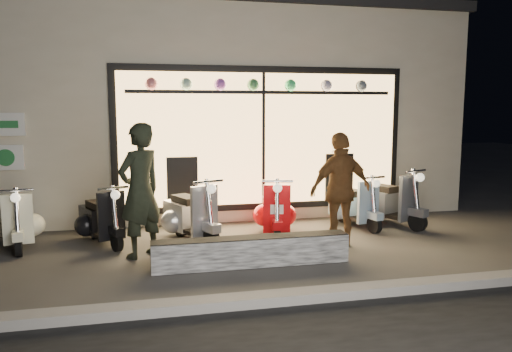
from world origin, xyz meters
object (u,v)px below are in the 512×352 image
Objects in this scene: graffiti_barrier at (252,251)px; woman at (341,190)px; scooter_red at (275,211)px; man at (140,191)px; scooter_silver at (188,215)px.

woman reaches higher than graffiti_barrier.
scooter_red is 2.44m from man.
scooter_red is 0.71× the size of man.
scooter_silver is at bearing -32.70° from woman.
scooter_silver reaches higher than graffiti_barrier.
woman is (1.54, 0.67, 0.68)m from graffiti_barrier.
woman is (0.77, -0.97, 0.49)m from scooter_red.
graffiti_barrier is 1.80m from man.
woman reaches higher than scooter_silver.
man is 1.09× the size of woman.
scooter_red is at bearing 64.98° from graffiti_barrier.
scooter_red is (1.47, 0.04, -0.01)m from scooter_silver.
woman is at bearing 138.98° from man.
man is (-1.44, 0.77, 0.76)m from graffiti_barrier.
scooter_red is at bearing 162.44° from man.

